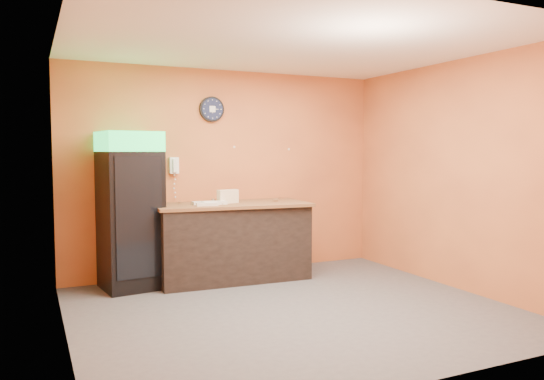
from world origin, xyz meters
TOP-DOWN VIEW (x-y plane):
  - floor at (0.00, 0.00)m, footprint 4.50×4.50m
  - back_wall at (0.00, 2.00)m, footprint 4.50×0.02m
  - left_wall at (-2.25, 0.00)m, footprint 0.02×4.00m
  - right_wall at (2.25, 0.00)m, footprint 0.02×4.00m
  - ceiling at (0.00, 0.00)m, footprint 4.50×4.00m
  - beverage_cooler at (-1.40, 1.61)m, footprint 0.76×0.76m
  - prep_counter at (-0.11, 1.57)m, footprint 1.98×0.95m
  - wall_clock at (-0.23, 1.97)m, footprint 0.34×0.06m
  - wall_phone at (-0.77, 1.95)m, footprint 0.12×0.10m
  - butcher_paper at (-0.11, 1.57)m, footprint 2.07×1.10m
  - sub_roll_stack at (-0.16, 1.55)m, footprint 0.29×0.15m
  - wrapped_sandwich_left at (-0.51, 1.35)m, footprint 0.28×0.15m
  - wrapped_sandwich_mid at (-0.38, 1.44)m, footprint 0.32×0.14m
  - wrapped_sandwich_right at (-0.50, 1.54)m, footprint 0.28×0.12m
  - kitchen_tool at (-0.32, 1.66)m, footprint 0.06×0.06m

SIDE VIEW (x-z plane):
  - floor at x=0.00m, z-range 0.00..0.00m
  - prep_counter at x=-0.11m, z-range 0.00..0.97m
  - beverage_cooler at x=-1.40m, z-range -0.02..1.90m
  - butcher_paper at x=-0.11m, z-range 0.97..1.01m
  - wrapped_sandwich_left at x=-0.51m, z-range 1.01..1.05m
  - wrapped_sandwich_right at x=-0.50m, z-range 1.01..1.05m
  - wrapped_sandwich_mid at x=-0.38m, z-range 1.01..1.06m
  - kitchen_tool at x=-0.32m, z-range 1.01..1.07m
  - sub_roll_stack at x=-0.16m, z-range 1.01..1.19m
  - back_wall at x=0.00m, z-range 0.00..2.80m
  - left_wall at x=-2.25m, z-range 0.00..2.80m
  - right_wall at x=2.25m, z-range 0.00..2.80m
  - wall_phone at x=-0.77m, z-range 1.40..1.61m
  - wall_clock at x=-0.23m, z-range 2.09..2.43m
  - ceiling at x=0.00m, z-range 2.79..2.81m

